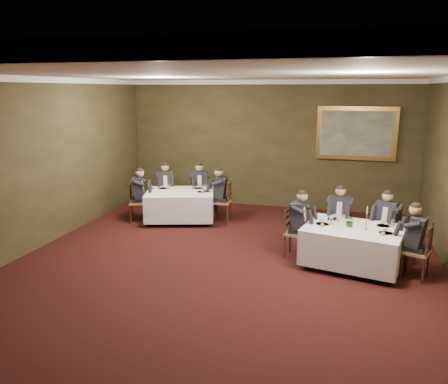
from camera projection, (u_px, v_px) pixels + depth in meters
The scene contains 28 objects.
ground at pixel (217, 275), 7.82m from camera, with size 10.00×10.00×0.00m, color black.
ceiling at pixel (216, 73), 7.02m from camera, with size 8.00×10.00×0.10m, color silver.
back_wall at pixel (268, 145), 12.11m from camera, with size 8.00×0.10×3.50m, color #2D2A16.
left_wall at pixel (20, 168), 8.48m from camera, with size 0.10×10.00×3.50m, color #2D2A16.
crown_molding at pixel (216, 77), 7.04m from camera, with size 8.00×10.00×0.12m.
table_main at pixel (353, 244), 8.12m from camera, with size 1.98×1.66×0.67m.
table_second at pixel (180, 204), 10.97m from camera, with size 1.99×1.72×0.67m.
chair_main_backleft at pixel (338, 234), 9.14m from camera, with size 0.48×0.46×1.00m.
diner_main_backleft at pixel (339, 224), 9.08m from camera, with size 0.45×0.52×1.35m.
chair_main_backright at pixel (385, 242), 8.71m from camera, with size 0.58×0.57×1.00m.
diner_main_backright at pixel (386, 231), 8.65m from camera, with size 0.57×0.61×1.35m.
chair_main_endleft at pixel (296, 243), 8.66m from camera, with size 0.48×0.50×1.00m.
diner_main_endleft at pixel (297, 232), 8.60m from camera, with size 0.53×0.47×1.35m.
chair_main_endright at pixel (416, 263), 7.66m from camera, with size 0.54×0.56×1.00m.
diner_main_endright at pixel (416, 250), 7.61m from camera, with size 0.59×0.54×1.35m.
chair_sec_backleft at pixel (166, 201), 11.84m from camera, with size 0.58×0.57×1.00m.
diner_sec_backleft at pixel (166, 193), 11.77m from camera, with size 0.56×0.60×1.35m.
chair_sec_backright at pixel (199, 201), 11.86m from camera, with size 0.58×0.57×1.00m.
diner_sec_backright at pixel (199, 193), 11.79m from camera, with size 0.57×0.60×1.35m.
chair_sec_endright at pixel (222, 210), 11.03m from camera, with size 0.46×0.48×1.00m.
diner_sec_endright at pixel (222, 201), 10.97m from camera, with size 0.51×0.45×1.35m.
chair_sec_endleft at pixel (138, 210), 10.98m from camera, with size 0.55×0.56×1.00m.
diner_sec_endleft at pixel (138, 201), 10.93m from camera, with size 0.59×0.55×1.35m.
centerpiece at pixel (350, 221), 8.07m from camera, with size 0.21×0.19×0.24m, color #2D5926.
candlestick at pixel (366, 221), 7.92m from camera, with size 0.06×0.06×0.44m.
place_setting_table_main at pixel (336, 217), 8.58m from camera, with size 0.33×0.31×0.14m.
place_setting_table_second at pixel (165, 187), 11.23m from camera, with size 0.33×0.31×0.14m.
painting at pixel (356, 133), 11.35m from camera, with size 2.03×0.09×1.38m.
Camera 1 is at (2.10, -6.96, 3.25)m, focal length 35.00 mm.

